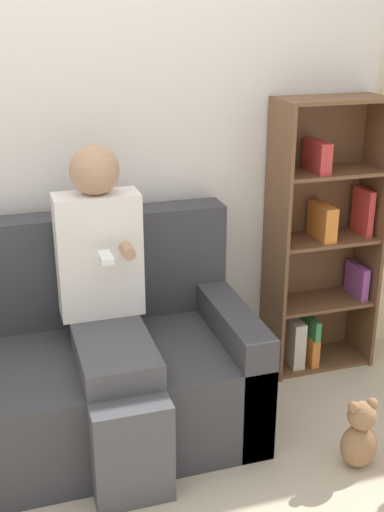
% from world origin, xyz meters
% --- Properties ---
extents(ground_plane, '(14.00, 14.00, 0.00)m').
position_xyz_m(ground_plane, '(0.00, 0.00, 0.00)').
color(ground_plane, beige).
extents(back_wall, '(10.00, 0.06, 2.55)m').
position_xyz_m(back_wall, '(0.00, 0.93, 1.27)').
color(back_wall, silver).
rests_on(back_wall, ground_plane).
extents(couch, '(1.97, 0.80, 0.94)m').
position_xyz_m(couch, '(-0.25, 0.51, 0.31)').
color(couch, '#38383D').
rests_on(couch, ground_plane).
extents(adult_seated, '(0.36, 0.76, 1.29)m').
position_xyz_m(adult_seated, '(0.11, 0.40, 0.66)').
color(adult_seated, '#47474C').
rests_on(adult_seated, ground_plane).
extents(bookshelf, '(0.55, 0.28, 1.41)m').
position_xyz_m(bookshelf, '(1.27, 0.79, 0.66)').
color(bookshelf, brown).
rests_on(bookshelf, ground_plane).
extents(teddy_bear, '(0.16, 0.13, 0.32)m').
position_xyz_m(teddy_bear, '(1.05, -0.08, 0.15)').
color(teddy_bear, '#936B47').
rests_on(teddy_bear, ground_plane).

